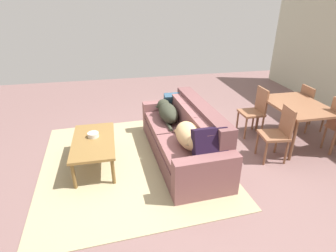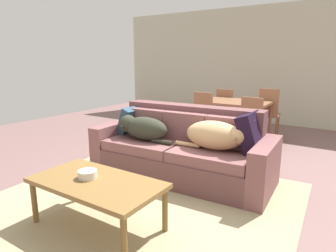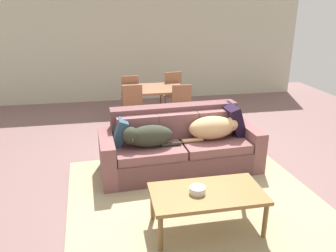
{
  "view_description": "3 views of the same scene",
  "coord_description": "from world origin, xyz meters",
  "px_view_note": "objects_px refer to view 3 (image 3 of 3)",
  "views": [
    {
      "loc": [
        3.68,
        -1.06,
        2.4
      ],
      "look_at": [
        0.05,
        -0.3,
        0.61
      ],
      "focal_mm": 28.42,
      "sensor_mm": 36.0,
      "label": 1
    },
    {
      "loc": [
        1.8,
        -3.1,
        1.47
      ],
      "look_at": [
        -0.24,
        0.03,
        0.63
      ],
      "focal_mm": 31.31,
      "sensor_mm": 36.0,
      "label": 2
    },
    {
      "loc": [
        -0.99,
        -4.32,
        2.28
      ],
      "look_at": [
        -0.18,
        -0.09,
        0.71
      ],
      "focal_mm": 35.56,
      "sensor_mm": 36.0,
      "label": 3
    }
  ],
  "objects_px": {
    "throw_pillow_by_right_arm": "(233,120)",
    "couch": "(179,146)",
    "coffee_table": "(207,196)",
    "dog_on_left_cushion": "(147,136)",
    "bowl_on_coffee_table": "(197,190)",
    "throw_pillow_by_left_arm": "(119,131)",
    "dining_chair_near_left": "(134,108)",
    "dining_table": "(153,91)",
    "dining_chair_far_left": "(130,93)",
    "dining_chair_far_right": "(172,91)",
    "dog_on_right_cushion": "(214,127)",
    "dining_chair_near_right": "(182,107)"
  },
  "relations": [
    {
      "from": "throw_pillow_by_right_arm",
      "to": "couch",
      "type": "bearing_deg",
      "value": -173.65
    },
    {
      "from": "throw_pillow_by_left_arm",
      "to": "dining_chair_near_left",
      "type": "height_order",
      "value": "dining_chair_near_left"
    },
    {
      "from": "dining_chair_far_right",
      "to": "dog_on_right_cushion",
      "type": "bearing_deg",
      "value": 84.32
    },
    {
      "from": "dog_on_left_cushion",
      "to": "dining_chair_near_left",
      "type": "xyz_separation_m",
      "value": [
        -0.02,
        1.69,
        -0.11
      ]
    },
    {
      "from": "dining_chair_far_right",
      "to": "throw_pillow_by_right_arm",
      "type": "bearing_deg",
      "value": 92.66
    },
    {
      "from": "couch",
      "to": "dog_on_right_cushion",
      "type": "bearing_deg",
      "value": -11.5
    },
    {
      "from": "coffee_table",
      "to": "dining_chair_near_right",
      "type": "distance_m",
      "value": 2.9
    },
    {
      "from": "coffee_table",
      "to": "dining_chair_near_left",
      "type": "distance_m",
      "value": 2.99
    },
    {
      "from": "couch",
      "to": "bowl_on_coffee_table",
      "type": "relative_size",
      "value": 13.68
    },
    {
      "from": "couch",
      "to": "coffee_table",
      "type": "height_order",
      "value": "couch"
    },
    {
      "from": "throw_pillow_by_left_arm",
      "to": "dining_chair_near_left",
      "type": "relative_size",
      "value": 0.42
    },
    {
      "from": "dining_chair_far_left",
      "to": "bowl_on_coffee_table",
      "type": "bearing_deg",
      "value": 96.9
    },
    {
      "from": "dining_table",
      "to": "dining_chair_far_left",
      "type": "relative_size",
      "value": 1.33
    },
    {
      "from": "dining_table",
      "to": "dog_on_left_cushion",
      "type": "bearing_deg",
      "value": -100.74
    },
    {
      "from": "bowl_on_coffee_table",
      "to": "dining_chair_far_left",
      "type": "distance_m",
      "value": 4.1
    },
    {
      "from": "throw_pillow_by_left_arm",
      "to": "dining_table",
      "type": "bearing_deg",
      "value": 69.01
    },
    {
      "from": "dog_on_right_cushion",
      "to": "throw_pillow_by_right_arm",
      "type": "bearing_deg",
      "value": 22.05
    },
    {
      "from": "couch",
      "to": "dining_chair_near_left",
      "type": "height_order",
      "value": "dining_chair_near_left"
    },
    {
      "from": "couch",
      "to": "dining_chair_far_right",
      "type": "bearing_deg",
      "value": 78.01
    },
    {
      "from": "coffee_table",
      "to": "bowl_on_coffee_table",
      "type": "bearing_deg",
      "value": -179.96
    },
    {
      "from": "dog_on_left_cushion",
      "to": "bowl_on_coffee_table",
      "type": "bearing_deg",
      "value": -76.98
    },
    {
      "from": "dog_on_right_cushion",
      "to": "throw_pillow_by_left_arm",
      "type": "xyz_separation_m",
      "value": [
        -1.33,
        0.08,
        0.01
      ]
    },
    {
      "from": "dog_on_left_cushion",
      "to": "throw_pillow_by_left_arm",
      "type": "distance_m",
      "value": 0.41
    },
    {
      "from": "couch",
      "to": "dog_on_left_cushion",
      "type": "relative_size",
      "value": 2.88
    },
    {
      "from": "dining_chair_near_right",
      "to": "dining_chair_far_left",
      "type": "distance_m",
      "value": 1.49
    },
    {
      "from": "throw_pillow_by_left_arm",
      "to": "dining_chair_near_right",
      "type": "distance_m",
      "value": 1.88
    },
    {
      "from": "dining_chair_far_right",
      "to": "couch",
      "type": "bearing_deg",
      "value": 73.54
    },
    {
      "from": "throw_pillow_by_right_arm",
      "to": "dog_on_right_cushion",
      "type": "bearing_deg",
      "value": -154.98
    },
    {
      "from": "coffee_table",
      "to": "dining_table",
      "type": "height_order",
      "value": "dining_table"
    },
    {
      "from": "dog_on_left_cushion",
      "to": "throw_pillow_by_right_arm",
      "type": "relative_size",
      "value": 1.77
    },
    {
      "from": "coffee_table",
      "to": "dining_chair_near_right",
      "type": "relative_size",
      "value": 1.32
    },
    {
      "from": "throw_pillow_by_left_arm",
      "to": "dining_table",
      "type": "height_order",
      "value": "throw_pillow_by_left_arm"
    },
    {
      "from": "dog_on_left_cushion",
      "to": "throw_pillow_by_left_arm",
      "type": "relative_size",
      "value": 2.08
    },
    {
      "from": "bowl_on_coffee_table",
      "to": "coffee_table",
      "type": "bearing_deg",
      "value": 0.04
    },
    {
      "from": "dog_on_right_cushion",
      "to": "couch",
      "type": "bearing_deg",
      "value": 168.5
    },
    {
      "from": "throw_pillow_by_right_arm",
      "to": "dining_table",
      "type": "xyz_separation_m",
      "value": [
        -0.91,
        1.94,
        0.0
      ]
    },
    {
      "from": "dining_chair_near_right",
      "to": "dining_chair_near_left",
      "type": "bearing_deg",
      "value": -178.12
    },
    {
      "from": "dining_table",
      "to": "dining_chair_near_right",
      "type": "xyz_separation_m",
      "value": [
        0.45,
        -0.61,
        -0.17
      ]
    },
    {
      "from": "bowl_on_coffee_table",
      "to": "dining_chair_near_right",
      "type": "xyz_separation_m",
      "value": [
        0.51,
        2.87,
        0.01
      ]
    },
    {
      "from": "coffee_table",
      "to": "throw_pillow_by_right_arm",
      "type": "bearing_deg",
      "value": 60.62
    },
    {
      "from": "throw_pillow_by_left_arm",
      "to": "bowl_on_coffee_table",
      "type": "relative_size",
      "value": 2.29
    },
    {
      "from": "dining_chair_far_left",
      "to": "dining_chair_far_right",
      "type": "height_order",
      "value": "dining_chair_far_right"
    },
    {
      "from": "throw_pillow_by_left_arm",
      "to": "dining_table",
      "type": "distance_m",
      "value": 2.17
    },
    {
      "from": "dog_on_left_cushion",
      "to": "dining_chair_near_left",
      "type": "distance_m",
      "value": 1.7
    },
    {
      "from": "throw_pillow_by_left_arm",
      "to": "dining_chair_far_left",
      "type": "height_order",
      "value": "dining_chair_far_left"
    },
    {
      "from": "bowl_on_coffee_table",
      "to": "couch",
      "type": "bearing_deg",
      "value": 84.69
    },
    {
      "from": "throw_pillow_by_left_arm",
      "to": "dining_chair_far_right",
      "type": "height_order",
      "value": "dining_chair_far_right"
    },
    {
      "from": "throw_pillow_by_right_arm",
      "to": "dining_chair_far_right",
      "type": "bearing_deg",
      "value": 100.11
    },
    {
      "from": "dog_on_left_cushion",
      "to": "dining_chair_far_right",
      "type": "relative_size",
      "value": 0.84
    },
    {
      "from": "throw_pillow_by_right_arm",
      "to": "coffee_table",
      "type": "distance_m",
      "value": 1.79
    }
  ]
}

